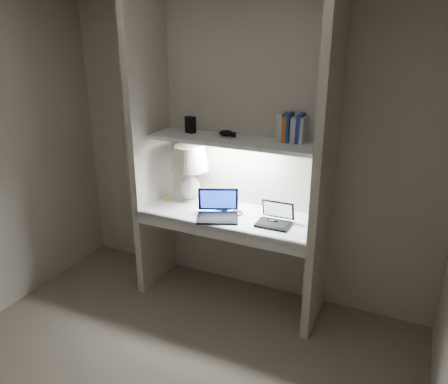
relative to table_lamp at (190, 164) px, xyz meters
The scene contains 17 objects.
back_wall 0.48m from the table_lamp, 20.76° to the left, with size 3.20×0.01×2.50m, color #BCB0A1.
alcove_panel_left 0.36m from the table_lamp, 159.53° to the right, with size 0.06×0.55×2.50m, color #BCB0A1.
alcove_panel_right 1.17m from the table_lamp, ahead, with size 0.06×0.55×2.50m, color #BCB0A1.
desk 0.56m from the table_lamp, 14.95° to the right, with size 1.40×0.55×0.04m, color white.
desk_apron 0.68m from the table_lamp, 41.27° to the right, with size 1.46×0.03×0.10m, color silver.
shelf 0.49m from the table_lamp, ahead, with size 1.40×0.36×0.03m, color silver.
strip_light 0.48m from the table_lamp, ahead, with size 0.60×0.04×0.01m, color white.
table_lamp is the anchor object (origin of this frame).
laptop_main 0.50m from the table_lamp, 29.42° to the right, with size 0.40×0.38×0.22m.
laptop_netbook 0.87m from the table_lamp, ahead, with size 0.26×0.22×0.16m.
speaker 0.42m from the table_lamp, ahead, with size 0.11×0.07×0.15m, color silver.
mouse 0.86m from the table_lamp, ahead, with size 0.10×0.06×0.04m, color black.
cable_coil 0.58m from the table_lamp, 10.23° to the right, with size 0.10×0.10×0.01m, color black.
sticky_note 0.39m from the table_lamp, behind, with size 0.07×0.07×0.00m, color yellow.
book_row 0.92m from the table_lamp, ahead, with size 0.21×0.14×0.22m.
shelf_box 0.33m from the table_lamp, 93.11° to the left, with size 0.08×0.06×0.13m, color black.
shelf_gadget 0.43m from the table_lamp, ahead, with size 0.12×0.08×0.05m, color black.
Camera 1 is at (1.33, -1.72, 2.15)m, focal length 35.00 mm.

